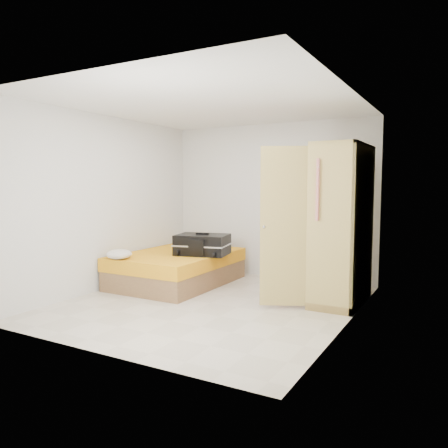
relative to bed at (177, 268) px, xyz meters
The scene contains 7 objects.
room 1.66m from the bed, 35.00° to the right, with size 4.00×4.02×2.60m.
bed is the anchor object (origin of this frame).
wardrobe 2.62m from the bed, ahead, with size 1.12×1.44×2.10m.
person 2.04m from the bed, ahead, with size 0.64×0.42×1.77m, color red.
suitcase 0.60m from the bed, ahead, with size 0.90×0.74×0.34m.
round_cushion 1.03m from the bed, 113.59° to the right, with size 0.37×0.37×0.14m, color white.
pillow 0.91m from the bed, 82.93° to the left, with size 0.58×0.30×0.11m, color white.
Camera 1 is at (2.93, -4.89, 1.58)m, focal length 35.00 mm.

